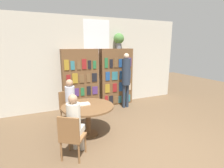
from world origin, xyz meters
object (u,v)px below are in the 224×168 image
Objects in this scene: reading_table at (88,111)px; seated_reader_right at (75,121)px; chair_left_side at (68,106)px; seated_reader_left at (71,100)px; flower_vase at (119,39)px; librarian_standing at (126,75)px; bookshelf_left at (81,80)px; chair_near_camera at (71,135)px; bookshelf_right at (116,77)px.

seated_reader_right is (-0.44, -0.62, 0.08)m from reading_table.
chair_left_side reaches higher than reading_table.
seated_reader_left is (0.06, -0.17, 0.21)m from chair_left_side.
chair_left_side is (-1.98, -0.93, -1.80)m from flower_vase.
seated_reader_right reaches higher than reading_table.
flower_vase is 0.28× the size of librarian_standing.
flower_vase is at bearing -168.83° from seated_reader_left.
flower_vase is 0.42× the size of seated_reader_right.
bookshelf_left reaches higher than chair_near_camera.
seated_reader_right reaches higher than chair_near_camera.
bookshelf_left reaches higher than seated_reader_right.
librarian_standing is (1.95, 0.60, 0.43)m from seated_reader_left.
chair_near_camera is 0.72× the size of seated_reader_right.
bookshelf_left is 2.56m from seated_reader_right.
seated_reader_left is at bearing 108.72° from reading_table.
reading_table is at bearing -131.08° from bookshelf_right.
librarian_standing is (2.14, 1.93, 0.43)m from seated_reader_right.
bookshelf_left is 1.65× the size of reading_table.
reading_table is at bearing 90.00° from seated_reader_right.
librarian_standing reaches higher than reading_table.
bookshelf_left is at bearing -179.81° from flower_vase.
bookshelf_left is 1.26m from seated_reader_left.
chair_near_camera is 1.67m from chair_left_side.
bookshelf_right reaches higher than reading_table.
librarian_standing is at bearing 37.56° from reading_table.
seated_reader_right is at bearing -125.28° from reading_table.
reading_table is at bearing 90.00° from seated_reader_left.
seated_reader_right is at bearing 66.13° from chair_left_side.
chair_near_camera and chair_left_side have the same top height.
bookshelf_left is at bearing -141.51° from chair_left_side.
flower_vase is 2.99m from reading_table.
bookshelf_left is at bearing 160.42° from librarian_standing.
chair_left_side is at bearing 108.72° from reading_table.
chair_left_side is 2.15m from librarian_standing.
bookshelf_left is 1.90m from flower_vase.
reading_table is 0.76m from seated_reader_left.
reading_table is at bearing -142.44° from librarian_standing.
bookshelf_left is 1.07× the size of librarian_standing.
seated_reader_left is (-1.92, -1.10, -1.59)m from flower_vase.
librarian_standing reaches higher than seated_reader_right.
flower_vase is at bearing 93.05° from librarian_standing.
seated_reader_left is at bearing 116.99° from seated_reader_right.
chair_near_camera is (-0.84, -2.58, -0.50)m from bookshelf_left.
chair_left_side is at bearing -153.74° from bookshelf_right.
flower_vase reaches higher than librarian_standing.
bookshelf_left is 1.00× the size of bookshelf_right.
flower_vase is at bearing 0.19° from bookshelf_left.
seated_reader_right is 0.66× the size of librarian_standing.
bookshelf_left reaches higher than reading_table.
seated_reader_left is (0.30, 1.48, 0.21)m from chair_near_camera.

